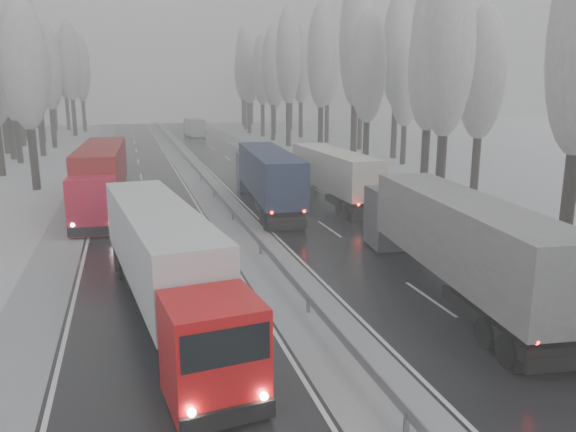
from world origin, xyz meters
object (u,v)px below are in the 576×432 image
truck_red_white (164,257)px  truck_cream_box (328,171)px  truck_red_red (101,174)px  box_truck_distant (194,127)px  truck_grey_tarp (451,235)px  truck_blue_box (266,174)px

truck_red_white → truck_cream_box: bearing=48.0°
truck_red_white → truck_red_red: 20.61m
box_truck_distant → truck_red_red: bearing=-105.4°
truck_red_red → box_truck_distant: bearing=79.7°
truck_grey_tarp → truck_cream_box: size_ratio=1.08×
truck_red_red → truck_grey_tarp: bearing=-52.6°
truck_blue_box → truck_red_white: bearing=-110.4°
truck_cream_box → truck_red_white: truck_red_white is taller
truck_grey_tarp → box_truck_distant: truck_grey_tarp is taller
truck_grey_tarp → truck_red_red: size_ratio=0.95×
truck_grey_tarp → truck_cream_box: (1.74, 19.75, -0.18)m
truck_red_white → truck_red_red: (-2.94, 20.40, 0.24)m
truck_blue_box → truck_cream_box: bearing=17.5°
truck_grey_tarp → truck_red_red: (-14.66, 20.93, 0.13)m
box_truck_distant → truck_red_red: (-13.22, -58.80, 1.00)m
box_truck_distant → truck_cream_box: bearing=-89.7°
truck_red_white → truck_red_red: truck_red_red is taller
truck_cream_box → truck_red_red: (-16.40, 1.18, 0.31)m
truck_blue_box → box_truck_distant: size_ratio=1.94×
truck_cream_box → truck_red_white: size_ratio=0.97×
truck_blue_box → truck_red_red: (-11.27, 2.37, 0.15)m
truck_grey_tarp → box_truck_distant: size_ratio=1.96×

